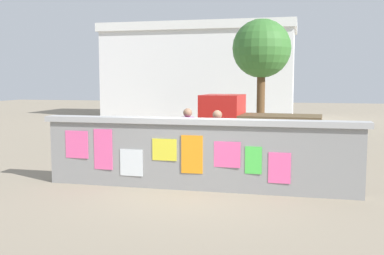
{
  "coord_description": "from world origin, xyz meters",
  "views": [
    {
      "loc": [
        2.04,
        -9.14,
        2.31
      ],
      "look_at": [
        -0.44,
        1.37,
        1.17
      ],
      "focal_mm": 42.21,
      "sensor_mm": 36.0,
      "label": 1
    }
  ],
  "objects_px": {
    "bicycle_near": "(294,164)",
    "person_walking": "(188,134)",
    "auto_rickshaw_truck": "(254,126)",
    "bicycle_far": "(134,156)",
    "person_bystander": "(217,138)",
    "tree_roadside": "(262,49)",
    "motorcycle": "(152,138)"
  },
  "relations": [
    {
      "from": "tree_roadside",
      "to": "auto_rickshaw_truck",
      "type": "bearing_deg",
      "value": -87.03
    },
    {
      "from": "motorcycle",
      "to": "bicycle_far",
      "type": "relative_size",
      "value": 1.12
    },
    {
      "from": "motorcycle",
      "to": "person_walking",
      "type": "relative_size",
      "value": 1.17
    },
    {
      "from": "motorcycle",
      "to": "bicycle_near",
      "type": "distance_m",
      "value": 5.31
    },
    {
      "from": "motorcycle",
      "to": "tree_roadside",
      "type": "xyz_separation_m",
      "value": [
        2.82,
        7.1,
        3.2
      ]
    },
    {
      "from": "motorcycle",
      "to": "bicycle_near",
      "type": "xyz_separation_m",
      "value": [
        4.42,
        -2.94,
        -0.1
      ]
    },
    {
      "from": "bicycle_far",
      "to": "tree_roadside",
      "type": "relative_size",
      "value": 0.34
    },
    {
      "from": "auto_rickshaw_truck",
      "to": "bicycle_near",
      "type": "distance_m",
      "value": 3.63
    },
    {
      "from": "auto_rickshaw_truck",
      "to": "bicycle_far",
      "type": "bearing_deg",
      "value": -132.2
    },
    {
      "from": "person_walking",
      "to": "motorcycle",
      "type": "bearing_deg",
      "value": 123.63
    },
    {
      "from": "person_walking",
      "to": "person_bystander",
      "type": "xyz_separation_m",
      "value": [
        0.83,
        -0.53,
        0.0
      ]
    },
    {
      "from": "motorcycle",
      "to": "bicycle_near",
      "type": "relative_size",
      "value": 1.13
    },
    {
      "from": "auto_rickshaw_truck",
      "to": "person_bystander",
      "type": "distance_m",
      "value": 3.76
    },
    {
      "from": "auto_rickshaw_truck",
      "to": "person_walking",
      "type": "xyz_separation_m",
      "value": [
        -1.32,
        -3.2,
        0.09
      ]
    },
    {
      "from": "motorcycle",
      "to": "bicycle_far",
      "type": "height_order",
      "value": "bicycle_far"
    },
    {
      "from": "person_walking",
      "to": "bicycle_near",
      "type": "bearing_deg",
      "value": -3.61
    },
    {
      "from": "auto_rickshaw_truck",
      "to": "bicycle_near",
      "type": "xyz_separation_m",
      "value": [
        1.25,
        -3.36,
        -0.54
      ]
    },
    {
      "from": "auto_rickshaw_truck",
      "to": "person_bystander",
      "type": "height_order",
      "value": "auto_rickshaw_truck"
    },
    {
      "from": "bicycle_near",
      "to": "person_walking",
      "type": "xyz_separation_m",
      "value": [
        -2.57,
        0.16,
        0.62
      ]
    },
    {
      "from": "bicycle_near",
      "to": "person_walking",
      "type": "relative_size",
      "value": 1.03
    },
    {
      "from": "motorcycle",
      "to": "person_walking",
      "type": "bearing_deg",
      "value": -56.37
    },
    {
      "from": "bicycle_near",
      "to": "tree_roadside",
      "type": "height_order",
      "value": "tree_roadside"
    },
    {
      "from": "person_bystander",
      "to": "tree_roadside",
      "type": "relative_size",
      "value": 0.32
    },
    {
      "from": "person_walking",
      "to": "bicycle_far",
      "type": "bearing_deg",
      "value": 174.67
    },
    {
      "from": "bicycle_far",
      "to": "tree_roadside",
      "type": "height_order",
      "value": "tree_roadside"
    },
    {
      "from": "person_bystander",
      "to": "tree_roadside",
      "type": "bearing_deg",
      "value": 89.23
    },
    {
      "from": "person_walking",
      "to": "tree_roadside",
      "type": "distance_m",
      "value": 10.28
    },
    {
      "from": "auto_rickshaw_truck",
      "to": "bicycle_near",
      "type": "height_order",
      "value": "auto_rickshaw_truck"
    },
    {
      "from": "auto_rickshaw_truck",
      "to": "bicycle_far",
      "type": "height_order",
      "value": "auto_rickshaw_truck"
    },
    {
      "from": "motorcycle",
      "to": "person_walking",
      "type": "height_order",
      "value": "person_walking"
    },
    {
      "from": "person_bystander",
      "to": "tree_roadside",
      "type": "distance_m",
      "value": 10.75
    },
    {
      "from": "bicycle_far",
      "to": "tree_roadside",
      "type": "distance_m",
      "value": 10.57
    }
  ]
}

